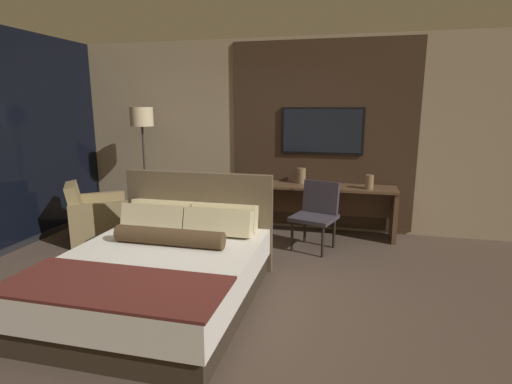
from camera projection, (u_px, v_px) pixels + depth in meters
The scene contains 11 objects.
ground_plane at pixel (214, 300), 3.85m from camera, with size 16.00×16.00×0.00m, color #4C3D33.
wall_back_tv_panel at pixel (277, 135), 6.00m from camera, with size 7.20×0.09×2.80m.
bed at pixel (163, 270), 3.78m from camera, with size 1.74×2.11×1.10m.
desk at pixel (318, 200), 5.77m from camera, with size 2.15×0.51×0.73m.
tv at pixel (322, 131), 5.76m from camera, with size 1.19×0.04×0.67m.
desk_chair at pixel (317, 210), 5.19m from camera, with size 0.65×0.64×0.87m.
armchair_by_window at pixel (98, 219), 5.58m from camera, with size 1.07×1.07×0.82m.
floor_lamp at pixel (142, 127), 5.97m from camera, with size 0.34×0.34×1.82m.
vase_tall at pixel (301, 176), 5.83m from camera, with size 0.13×0.13×0.22m.
vase_short at pixel (369, 182), 5.43m from camera, with size 0.11×0.11×0.19m.
book at pixel (265, 183), 5.81m from camera, with size 0.24×0.18×0.03m.
Camera 1 is at (1.23, -3.35, 1.83)m, focal length 28.00 mm.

